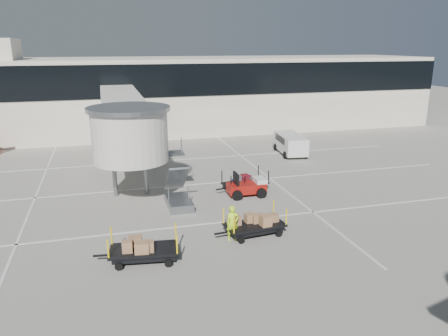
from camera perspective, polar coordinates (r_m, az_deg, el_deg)
The scene contains 10 objects.
ground at distance 22.42m, azimuth -0.10°, elevation -9.14°, with size 140.00×140.00×0.00m, color #AFA89C.
lane_markings at distance 30.79m, azimuth -5.94°, elevation -2.11°, with size 40.00×30.00×0.02m.
terminal at distance 50.06m, azimuth -9.81°, elevation 9.52°, with size 64.00×12.11×15.20m.
jet_bridge at distance 32.29m, azimuth -12.88°, elevation 6.23°, with size 5.70×20.40×6.03m.
baggage_tug at distance 28.23m, azimuth 3.07°, elevation -2.50°, with size 2.48×1.57×1.61m.
suitcase_cart at distance 29.24m, azimuth 2.92°, elevation -2.06°, with size 3.69×1.98×1.41m.
box_cart_near at distance 22.69m, azimuth 3.98°, elevation -7.32°, with size 3.79×1.84×1.46m.
box_cart_far at distance 20.32m, azimuth -10.47°, elevation -10.52°, with size 3.85×1.92×1.48m.
ground_worker at distance 21.88m, azimuth 1.14°, elevation -7.21°, with size 0.66×0.43×1.81m, color #B7E418.
minivan at distance 39.35m, azimuth 8.62°, elevation 3.33°, with size 2.43×4.76×1.73m.
Camera 1 is at (-5.41, -19.57, 9.50)m, focal length 35.00 mm.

